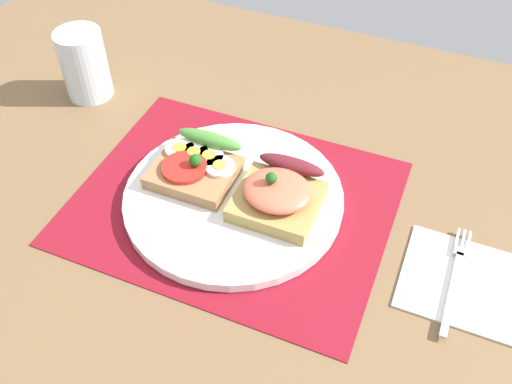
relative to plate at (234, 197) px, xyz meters
The scene contains 8 objects.
ground_plane 2.55cm from the plate, ahead, with size 120.00×90.00×3.20cm, color brown.
placemat 0.80cm from the plate, ahead, with size 38.40×30.88×0.30cm, color maroon.
plate is the anchor object (origin of this frame).
sandwich_egg_tomato 6.33cm from the plate, 164.68° to the left, with size 10.22×10.07×3.90cm.
sandwich_salmon 6.24cm from the plate, ahead, with size 9.92×10.66×5.29cm.
napkin 28.17cm from the plate, ahead, with size 13.04×12.06×0.60cm, color white.
fork 27.29cm from the plate, ahead, with size 1.62×15.11×0.32cm.
drinking_glass 32.13cm from the plate, 157.21° to the left, with size 6.76×6.76×10.32cm, color silver.
Camera 1 is at (20.93, -43.04, 51.89)cm, focal length 39.64 mm.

